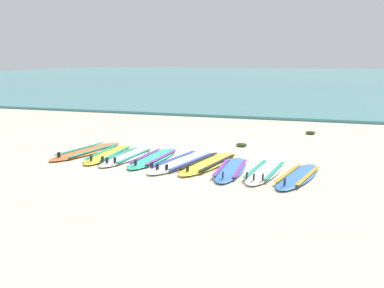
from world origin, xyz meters
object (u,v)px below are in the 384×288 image
object	(u,v)px
surfboard_1	(109,154)
surfboard_0	(87,151)
surfboard_8	(298,176)
surfboard_4	(183,161)
surfboard_7	(265,171)
surfboard_2	(127,156)
surfboard_5	(209,163)
surfboard_3	(154,158)
surfboard_6	(231,169)

from	to	relation	value
surfboard_1	surfboard_0	bearing A→B (deg)	166.04
surfboard_1	surfboard_8	world-z (taller)	same
surfboard_4	surfboard_7	world-z (taller)	same
surfboard_4	surfboard_1	bearing A→B (deg)	175.41
surfboard_2	surfboard_4	distance (m)	1.29
surfboard_5	surfboard_8	world-z (taller)	same
surfboard_5	surfboard_2	bearing A→B (deg)	177.88
surfboard_3	surfboard_5	size ratio (longest dim) A/B	0.91
surfboard_0	surfboard_4	world-z (taller)	same
surfboard_5	surfboard_4	bearing A→B (deg)	-179.43
surfboard_4	surfboard_7	xyz separation A→B (m)	(1.72, -0.29, 0.00)
surfboard_0	surfboard_5	distance (m)	2.95
surfboard_4	surfboard_6	bearing A→B (deg)	-17.53
surfboard_5	surfboard_6	distance (m)	0.63
surfboard_1	surfboard_8	distance (m)	4.15
surfboard_0	surfboard_2	world-z (taller)	same
surfboard_3	surfboard_8	distance (m)	3.08
surfboard_2	surfboard_0	bearing A→B (deg)	168.55
surfboard_1	surfboard_8	size ratio (longest dim) A/B	1.00
surfboard_2	surfboard_8	distance (m)	3.66
surfboard_0	surfboard_8	distance (m)	4.78
surfboard_5	surfboard_7	bearing A→B (deg)	-14.15
surfboard_0	surfboard_5	bearing A→B (deg)	-5.67
surfboard_2	surfboard_8	world-z (taller)	same
surfboard_1	surfboard_3	distance (m)	1.08
surfboard_3	surfboard_0	bearing A→B (deg)	173.43
surfboard_8	surfboard_0	bearing A→B (deg)	171.01
surfboard_5	surfboard_7	xyz separation A→B (m)	(1.18, -0.30, 0.00)
surfboard_2	surfboard_3	distance (m)	0.60
surfboard_0	surfboard_4	size ratio (longest dim) A/B	0.94
surfboard_1	surfboard_7	world-z (taller)	same
surfboard_3	surfboard_8	size ratio (longest dim) A/B	1.02
surfboard_0	surfboard_5	size ratio (longest dim) A/B	1.01
surfboard_1	surfboard_7	size ratio (longest dim) A/B	1.01
surfboard_0	surfboard_3	xyz separation A→B (m)	(1.70, -0.20, 0.00)
surfboard_4	surfboard_5	distance (m)	0.54
surfboard_5	surfboard_6	size ratio (longest dim) A/B	1.15
surfboard_1	surfboard_3	size ratio (longest dim) A/B	0.98
surfboard_0	surfboard_8	bearing A→B (deg)	-8.99
surfboard_6	surfboard_2	bearing A→B (deg)	170.12
surfboard_7	surfboard_5	bearing A→B (deg)	165.85
surfboard_6	surfboard_0	bearing A→B (deg)	169.62
surfboard_6	surfboard_3	bearing A→B (deg)	166.03
surfboard_6	surfboard_4	bearing A→B (deg)	162.47
surfboard_1	surfboard_4	size ratio (longest dim) A/B	0.84
surfboard_2	surfboard_8	bearing A→B (deg)	-8.24
surfboard_0	surfboard_1	size ratio (longest dim) A/B	1.12
surfboard_7	surfboard_3	bearing A→B (deg)	170.76
surfboard_5	surfboard_8	bearing A→B (deg)	-14.31
surfboard_6	surfboard_8	xyz separation A→B (m)	(1.26, -0.11, -0.00)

